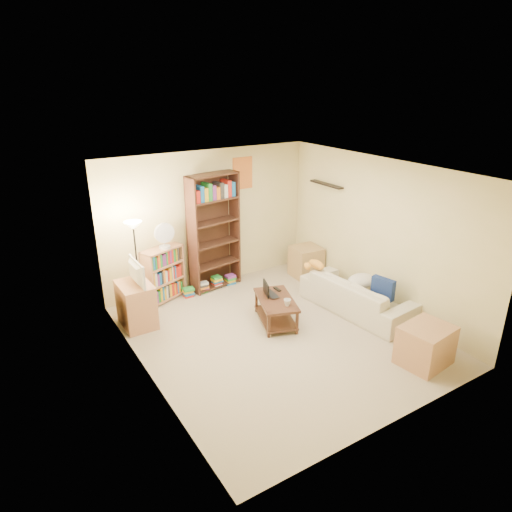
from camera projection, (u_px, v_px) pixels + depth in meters
name	position (u px, v px, depth m)	size (l,w,h in m)	color
room	(280.00, 234.00, 6.35)	(4.50, 4.54, 2.52)	#BEAD8E
sofa	(357.00, 295.00, 7.55)	(0.95, 2.03, 0.57)	beige
navy_pillow	(383.00, 288.00, 7.20)	(0.38, 0.11, 0.34)	navy
cream_blanket	(361.00, 281.00, 7.59)	(0.53, 0.38, 0.23)	beige
tabby_cat	(315.00, 265.00, 7.83)	(0.45, 0.19, 0.16)	#F19C33
coffee_table	(276.00, 307.00, 7.20)	(0.80, 1.06, 0.42)	#482D1B
laptop	(274.00, 294.00, 7.28)	(0.26, 0.36, 0.03)	black
laptop_screen	(266.00, 288.00, 7.21)	(0.01, 0.31, 0.21)	white
mug	(287.00, 302.00, 6.92)	(0.12, 0.12, 0.10)	silver
tv_remote	(277.00, 289.00, 7.45)	(0.05, 0.17, 0.02)	black
tv_stand	(136.00, 305.00, 7.10)	(0.47, 0.66, 0.71)	#B07856
television	(133.00, 273.00, 6.90)	(0.09, 0.65, 0.37)	black
tall_bookshelf	(214.00, 229.00, 8.15)	(0.99, 0.46, 2.12)	#432319
short_bookshelf	(163.00, 274.00, 7.89)	(0.80, 0.55, 0.96)	#AF7655
desk_fan	(164.00, 235.00, 7.62)	(0.34, 0.19, 0.45)	silver
floor_lamp	(135.00, 242.00, 7.04)	(0.27, 0.27, 1.61)	black
side_table	(306.00, 262.00, 8.89)	(0.52, 0.52, 0.60)	tan
end_cabinet	(425.00, 345.00, 6.17)	(0.67, 0.56, 0.56)	tan
book_stacks	(211.00, 285.00, 8.37)	(1.09, 0.23, 0.24)	red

